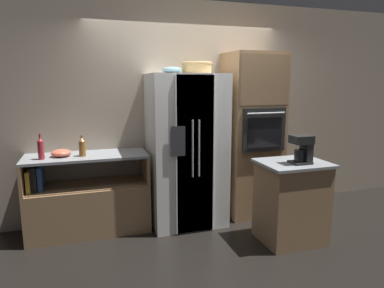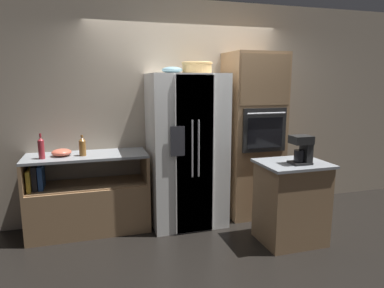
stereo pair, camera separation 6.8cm
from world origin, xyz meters
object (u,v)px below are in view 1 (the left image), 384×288
Objects in this scene: refrigerator at (186,150)px; bottle_short at (41,148)px; fruit_bowl at (172,70)px; wall_oven at (252,135)px; coffee_maker at (303,148)px; wicker_basket at (197,67)px; mixing_bowl at (61,153)px; bottle_tall at (82,147)px.

bottle_short is (-1.66, -0.01, 0.13)m from refrigerator.
refrigerator is at bearing -11.66° from fruit_bowl.
refrigerator is at bearing -176.76° from wall_oven.
refrigerator is 1.39m from coffee_maker.
fruit_bowl is 1.72m from bottle_short.
coffee_maker is (2.68, -0.93, 0.02)m from bottle_short.
fruit_bowl is at bearing -172.37° from wicker_basket.
coffee_maker is at bearing -84.63° from wall_oven.
refrigerator is at bearing 137.55° from coffee_maker.
wicker_basket is at bearing 7.63° from fruit_bowl.
fruit_bowl is 1.13× the size of mixing_bowl.
bottle_short is (-1.82, -0.08, -0.89)m from wicker_basket.
refrigerator is 0.88× the size of wall_oven.
bottle_tall is at bearing -179.44° from wall_oven.
fruit_bowl reaches higher than bottle_tall.
wall_oven is 9.77× the size of mixing_bowl.
coffee_maker is at bearing -42.45° from refrigerator.
bottle_short is at bearing -178.72° from wall_oven.
mixing_bowl is (-1.62, 0.01, -0.97)m from wicker_basket.
fruit_bowl reaches higher than mixing_bowl.
wicker_basket is at bearing -0.22° from mixing_bowl.
coffee_maker is (1.18, -0.97, -0.83)m from fruit_bowl.
coffee_maker is (1.02, -0.93, 0.14)m from refrigerator.
coffee_maker is at bearing -23.20° from bottle_tall.
refrigerator is at bearing -1.45° from bottle_tall.
mixing_bowl is at bearing 179.78° from wicker_basket.
mixing_bowl is at bearing 176.73° from refrigerator.
bottle_short is (-1.49, -0.04, -0.85)m from fruit_bowl.
fruit_bowl is (-0.16, 0.03, 0.98)m from refrigerator.
refrigerator is 0.99m from fruit_bowl.
wicker_basket reaches higher than mixing_bowl.
fruit_bowl is 1.37m from bottle_tall.
mixing_bowl is at bearing 157.73° from coffee_maker.
fruit_bowl is 0.81× the size of coffee_maker.
wicker_basket is at bearing 1.90° from bottle_tall.
fruit_bowl reaches higher than bottle_short.
bottle_tall is 2.45m from coffee_maker.
refrigerator is 7.55× the size of fruit_bowl.
refrigerator is 1.03m from wicker_basket.
coffee_maker is at bearing -22.27° from mixing_bowl.
coffee_maker is (2.48, -1.02, 0.10)m from mixing_bowl.
fruit_bowl is 1.60m from mixing_bowl.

